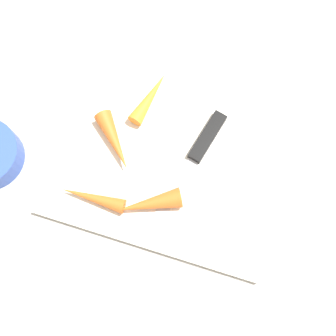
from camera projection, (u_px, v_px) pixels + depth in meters
name	position (u px, v px, depth m)	size (l,w,h in m)	color
ground_plane	(168.00, 170.00, 0.69)	(1.40, 1.40, 0.00)	#ADA8A0
cutting_board	(168.00, 169.00, 0.69)	(0.36, 0.26, 0.01)	silver
knife	(203.00, 144.00, 0.69)	(0.07, 0.20, 0.01)	#B7B7BC
carrot_longest	(92.00, 198.00, 0.66)	(0.02, 0.02, 0.10)	orange
carrot_long	(115.00, 141.00, 0.68)	(0.03, 0.03, 0.10)	orange
carrot_shortest	(150.00, 98.00, 0.70)	(0.03, 0.03, 0.10)	orange
carrot_short	(149.00, 204.00, 0.65)	(0.03, 0.03, 0.10)	orange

